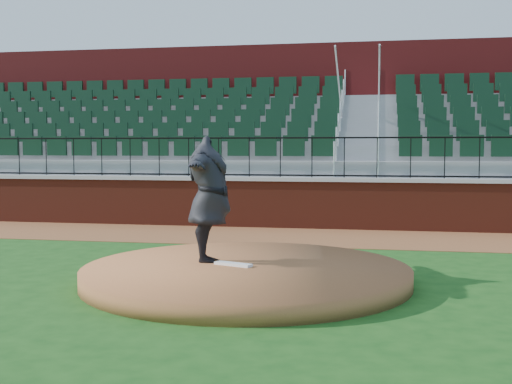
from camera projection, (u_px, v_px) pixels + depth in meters
ground at (237, 285)px, 9.70m from camera, size 90.00×90.00×0.00m
warning_track at (287, 236)px, 14.99m from camera, size 34.00×3.20×0.01m
field_wall at (296, 205)px, 16.52m from camera, size 34.00×0.35×1.20m
wall_cap at (296, 179)px, 16.47m from camera, size 34.00×0.45×0.10m
wall_railing at (296, 158)px, 16.43m from camera, size 34.00×0.05×1.00m
seating_stands at (308, 139)px, 19.07m from camera, size 34.00×5.10×4.60m
concourse_wall at (317, 127)px, 21.78m from camera, size 34.00×0.50×5.50m
pitchers_mound at (246, 274)px, 9.91m from camera, size 5.00×5.00×0.25m
pitching_rubber at (233, 264)px, 9.95m from camera, size 0.63×0.36×0.04m
pitcher at (209, 199)px, 10.21m from camera, size 1.06×2.53×1.99m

